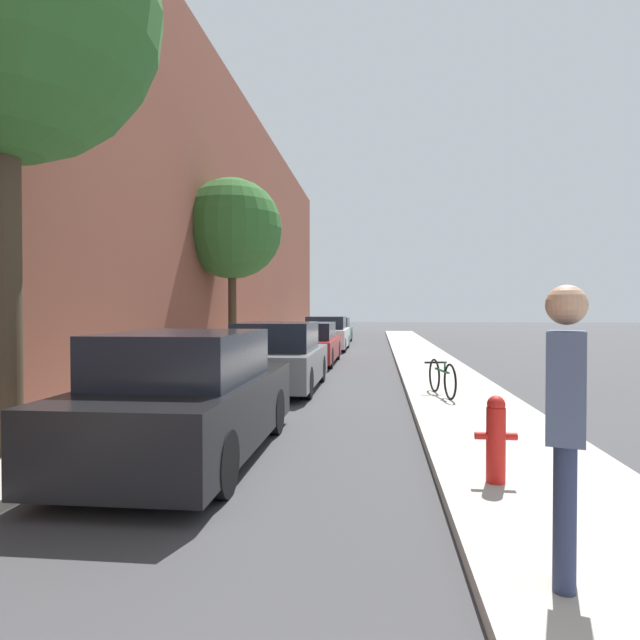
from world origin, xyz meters
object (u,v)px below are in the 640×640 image
object	(u,v)px
parked_car_teal	(335,331)
fire_hydrant	(496,438)
street_tree_far	(232,229)
bicycle	(442,378)
parked_car_black	(189,399)
parked_car_red	(309,344)
pedestrian	(566,413)
parked_car_white	(327,334)
parked_car_grey	(278,358)

from	to	relation	value
parked_car_teal	fire_hydrant	world-z (taller)	parked_car_teal
street_tree_far	bicycle	size ratio (longest dim) A/B	3.54
parked_car_black	street_tree_far	world-z (taller)	street_tree_far
parked_car_red	pedestrian	xyz separation A→B (m)	(3.32, -14.10, 0.51)
parked_car_black	parked_car_red	distance (m)	11.26
parked_car_red	fire_hydrant	size ratio (longest dim) A/B	5.65
parked_car_white	pedestrian	distance (m)	20.34
fire_hydrant	parked_car_red	bearing A→B (deg)	105.28
parked_car_grey	parked_car_black	bearing A→B (deg)	-90.34
bicycle	parked_car_grey	bearing A→B (deg)	148.25
parked_car_teal	parked_car_red	bearing A→B (deg)	-89.84
parked_car_teal	pedestrian	distance (m)	25.41
fire_hydrant	bicycle	xyz separation A→B (m)	(0.10, 5.21, -0.08)
parked_car_teal	fire_hydrant	size ratio (longest dim) A/B	5.52
parked_car_teal	bicycle	xyz separation A→B (m)	(3.45, -18.06, -0.17)
parked_car_grey	pedestrian	bearing A→B (deg)	-68.71
parked_car_white	bicycle	xyz separation A→B (m)	(3.40, -12.93, -0.22)
street_tree_far	parked_car_black	bearing A→B (deg)	-77.58
parked_car_red	pedestrian	bearing A→B (deg)	-76.76
parked_car_teal	bicycle	bearing A→B (deg)	-79.17
parked_car_black	street_tree_far	size ratio (longest dim) A/B	0.75
parked_car_teal	street_tree_far	bearing A→B (deg)	-100.15
parked_car_grey	bicycle	distance (m)	3.62
parked_car_red	bicycle	xyz separation A→B (m)	(3.42, -6.97, -0.18)
parked_car_red	street_tree_far	bearing A→B (deg)	-152.80
fire_hydrant	pedestrian	world-z (taller)	pedestrian
parked_car_grey	street_tree_far	size ratio (longest dim) A/B	0.73
pedestrian	street_tree_far	bearing A→B (deg)	-138.52
parked_car_grey	parked_car_teal	bearing A→B (deg)	90.24
parked_car_grey	pedestrian	xyz separation A→B (m)	(3.28, -8.41, 0.46)
parked_car_red	street_tree_far	distance (m)	4.35
parked_car_grey	parked_car_white	distance (m)	11.66
parked_car_red	pedestrian	distance (m)	14.50
parked_car_grey	fire_hydrant	world-z (taller)	parked_car_grey
parked_car_black	parked_car_white	size ratio (longest dim) A/B	1.01
parked_car_grey	fire_hydrant	size ratio (longest dim) A/B	4.96
parked_car_white	fire_hydrant	size ratio (longest dim) A/B	5.06
parked_car_red	parked_car_white	size ratio (longest dim) A/B	1.12
fire_hydrant	pedestrian	distance (m)	2.02
street_tree_far	parked_car_red	bearing A→B (deg)	27.20
parked_car_grey	street_tree_far	world-z (taller)	street_tree_far
parked_car_white	pedestrian	world-z (taller)	pedestrian
fire_hydrant	bicycle	bearing A→B (deg)	88.92
parked_car_white	bicycle	world-z (taller)	parked_car_white
parked_car_white	bicycle	bearing A→B (deg)	-75.28
bicycle	parked_car_red	bearing A→B (deg)	105.09
parked_car_black	parked_car_white	bearing A→B (deg)	89.93
parked_car_white	bicycle	distance (m)	13.37
parked_car_grey	pedestrian	size ratio (longest dim) A/B	2.30
pedestrian	parked_car_teal	bearing A→B (deg)	-154.09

